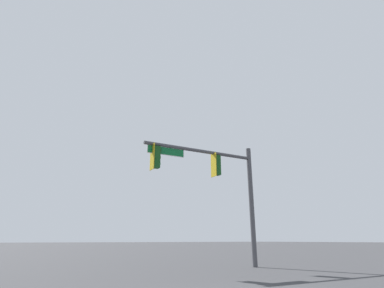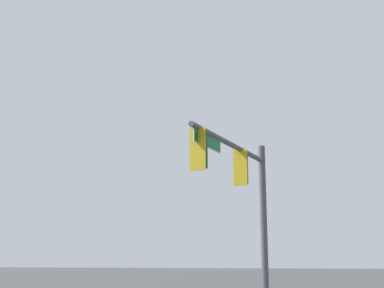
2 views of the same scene
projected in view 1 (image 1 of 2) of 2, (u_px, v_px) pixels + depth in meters
signal_pole_near at (219, 179)px, 16.19m from camera, size 6.59×0.75×6.53m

